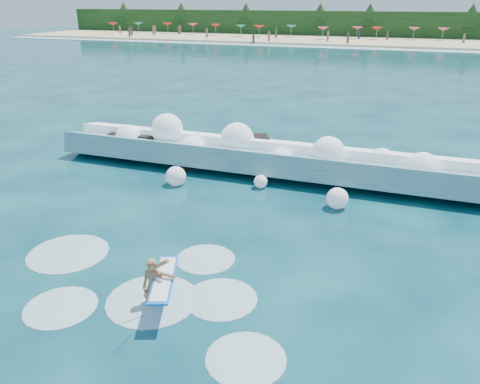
% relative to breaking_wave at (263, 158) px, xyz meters
% --- Properties ---
extents(ground, '(200.00, 200.00, 0.00)m').
position_rel_breaking_wave_xyz_m(ground, '(-0.61, -7.48, -0.58)').
color(ground, '#062737').
rests_on(ground, ground).
extents(beach, '(140.00, 20.00, 0.40)m').
position_rel_breaking_wave_xyz_m(beach, '(-0.61, 70.52, -0.38)').
color(beach, tan).
rests_on(beach, ground).
extents(wet_band, '(140.00, 5.00, 0.08)m').
position_rel_breaking_wave_xyz_m(wet_band, '(-0.61, 59.52, -0.54)').
color(wet_band, silver).
rests_on(wet_band, ground).
extents(treeline, '(140.00, 4.00, 5.00)m').
position_rel_breaking_wave_xyz_m(treeline, '(-0.61, 80.52, 1.92)').
color(treeline, black).
rests_on(treeline, ground).
extents(breaking_wave, '(19.25, 2.94, 1.66)m').
position_rel_breaking_wave_xyz_m(breaking_wave, '(0.00, 0.00, 0.00)').
color(breaking_wave, teal).
rests_on(breaking_wave, ground).
extents(rock_cluster, '(8.16, 3.39, 1.39)m').
position_rel_breaking_wave_xyz_m(rock_cluster, '(-4.11, 0.49, -0.14)').
color(rock_cluster, black).
rests_on(rock_cluster, ground).
extents(surfer_with_board, '(1.21, 2.79, 1.57)m').
position_rel_breaking_wave_xyz_m(surfer_with_board, '(0.47, -10.54, -0.00)').
color(surfer_with_board, '#9E724A').
rests_on(surfer_with_board, ground).
extents(wave_spray, '(14.80, 4.56, 2.25)m').
position_rel_breaking_wave_xyz_m(wave_spray, '(-0.43, -0.16, 0.47)').
color(wave_spray, white).
rests_on(wave_spray, ground).
extents(surf_foam, '(8.77, 5.36, 0.12)m').
position_rel_breaking_wave_xyz_m(surf_foam, '(-0.41, -9.98, -0.58)').
color(surf_foam, silver).
rests_on(surf_foam, ground).
extents(beach_umbrellas, '(112.93, 6.35, 0.50)m').
position_rel_breaking_wave_xyz_m(beach_umbrellas, '(-0.35, 72.62, 1.67)').
color(beach_umbrellas, red).
rests_on(beach_umbrellas, ground).
extents(beachgoers, '(105.34, 13.19, 1.94)m').
position_rel_breaking_wave_xyz_m(beachgoers, '(12.14, 67.37, 0.49)').
color(beachgoers, '#3F332D').
rests_on(beachgoers, ground).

